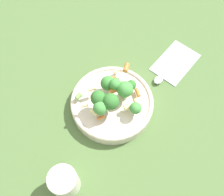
# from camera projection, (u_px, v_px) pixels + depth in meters

# --- Properties ---
(ground_plane) EXTENTS (3.00, 3.00, 0.00)m
(ground_plane) POSITION_uv_depth(u_px,v_px,m) (112.00, 106.00, 0.82)
(ground_plane) COLOR #4C6B38
(bowl) EXTENTS (0.25, 0.25, 0.04)m
(bowl) POSITION_uv_depth(u_px,v_px,m) (112.00, 103.00, 0.80)
(bowl) COLOR beige
(bowl) RESTS_ON ground_plane
(pasta_salad) EXTENTS (0.20, 0.19, 0.08)m
(pasta_salad) POSITION_uv_depth(u_px,v_px,m) (113.00, 95.00, 0.74)
(pasta_salad) COLOR #8CB766
(pasta_salad) RESTS_ON bowl
(cup) EXTENTS (0.07, 0.07, 0.09)m
(cup) POSITION_uv_depth(u_px,v_px,m) (64.00, 182.00, 0.67)
(cup) COLOR silver
(cup) RESTS_ON ground_plane
(napkin) EXTENTS (0.15, 0.19, 0.01)m
(napkin) POSITION_uv_depth(u_px,v_px,m) (175.00, 62.00, 0.89)
(napkin) COLOR #B2BCC6
(napkin) RESTS_ON ground_plane
(spoon) EXTENTS (0.08, 0.18, 0.01)m
(spoon) POSITION_uv_depth(u_px,v_px,m) (166.00, 71.00, 0.87)
(spoon) COLOR silver
(spoon) RESTS_ON napkin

